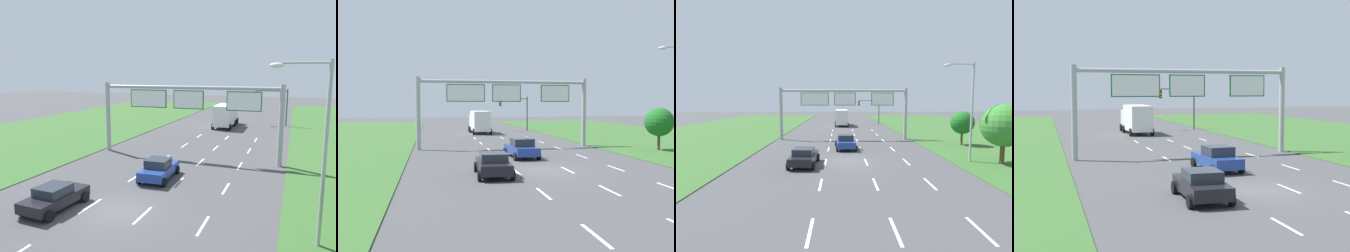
# 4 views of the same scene
# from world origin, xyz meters

# --- Properties ---
(ground_plane) EXTENTS (200.00, 200.00, 0.00)m
(ground_plane) POSITION_xyz_m (0.00, 0.00, 0.00)
(ground_plane) COLOR #424244
(lane_dashes_inner_left) EXTENTS (0.14, 44.40, 0.01)m
(lane_dashes_inner_left) POSITION_xyz_m (-1.75, 3.00, 0.00)
(lane_dashes_inner_left) COLOR white
(lane_dashes_inner_left) RESTS_ON ground_plane
(lane_dashes_inner_right) EXTENTS (0.14, 44.40, 0.01)m
(lane_dashes_inner_right) POSITION_xyz_m (1.75, 3.00, 0.00)
(lane_dashes_inner_right) COLOR white
(lane_dashes_inner_right) RESTS_ON ground_plane
(lane_dashes_slip) EXTENTS (0.14, 44.40, 0.01)m
(lane_dashes_slip) POSITION_xyz_m (5.25, 3.00, 0.00)
(lane_dashes_slip) COLOR white
(lane_dashes_slip) RESTS_ON ground_plane
(car_near_red) EXTENTS (2.30, 4.24, 1.45)m
(car_near_red) POSITION_xyz_m (-3.46, -1.04, 0.73)
(car_near_red) COLOR black
(car_near_red) RESTS_ON ground_plane
(car_lead_silver) EXTENTS (2.34, 4.44, 1.59)m
(car_lead_silver) POSITION_xyz_m (0.09, 6.29, 0.78)
(car_lead_silver) COLOR navy
(car_lead_silver) RESTS_ON ground_plane
(box_truck) EXTENTS (2.74, 7.99, 3.34)m
(box_truck) POSITION_xyz_m (-0.12, 32.45, 1.79)
(box_truck) COLOR silver
(box_truck) RESTS_ON ground_plane
(sign_gantry) EXTENTS (17.24, 0.44, 7.00)m
(sign_gantry) POSITION_xyz_m (0.07, 13.10, 4.96)
(sign_gantry) COLOR #9EA0A5
(sign_gantry) RESTS_ON ground_plane
(traffic_light_mast) EXTENTS (4.76, 0.49, 5.60)m
(traffic_light_mast) POSITION_xyz_m (6.34, 36.23, 3.87)
(traffic_light_mast) COLOR #47494F
(traffic_light_mast) RESTS_ON ground_plane
(roadside_tree_mid) EXTENTS (2.69, 2.69, 4.06)m
(roadside_tree_mid) POSITION_xyz_m (13.90, 8.19, 2.71)
(roadside_tree_mid) COLOR #513823
(roadside_tree_mid) RESTS_ON ground_plane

